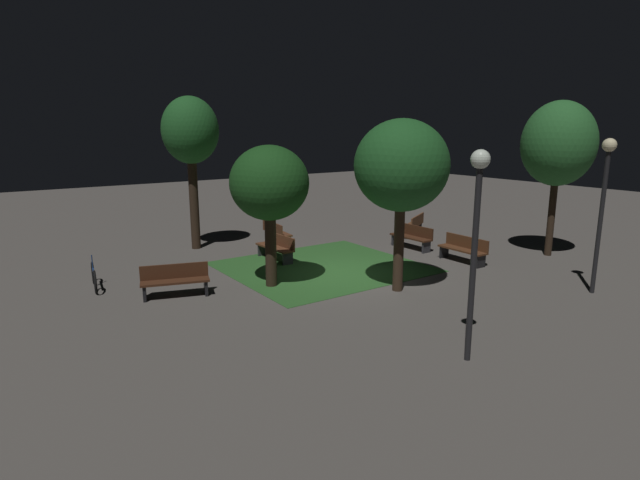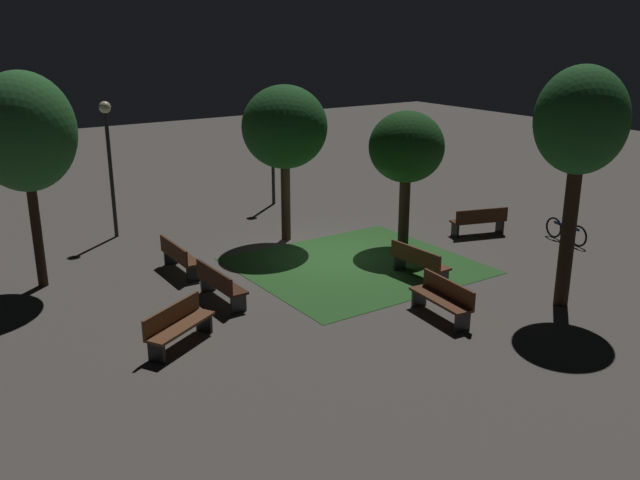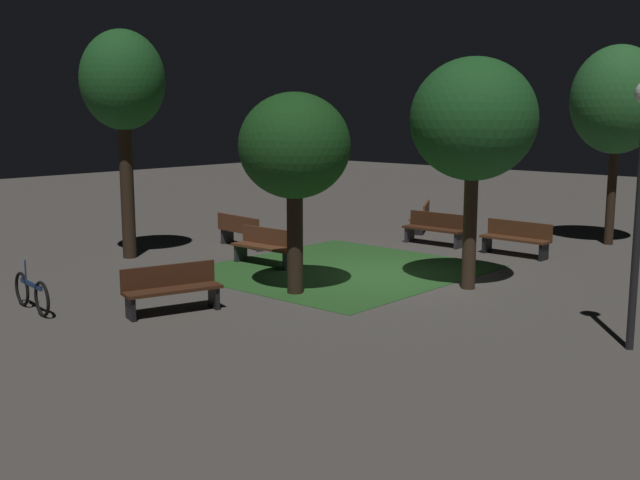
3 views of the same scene
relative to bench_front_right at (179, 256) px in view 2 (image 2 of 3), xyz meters
name	(u,v)px [view 2 (image 2 of 3)]	position (x,y,z in m)	size (l,w,h in m)	color
ground_plane	(334,257)	(1.23, 4.24, -0.48)	(60.00, 60.00, 0.00)	#56514C
grass_lawn	(357,266)	(2.24, 4.30, -0.48)	(5.51, 6.03, 0.01)	#2D6028
bench_front_right	(179,256)	(0.00, 0.00, 0.00)	(1.81, 0.51, 0.88)	#512D19
bench_corner	(219,283)	(2.45, 0.00, 0.00)	(1.81, 0.50, 0.88)	#422314
bench_path_side	(178,324)	(4.11, -1.77, 0.00)	(1.30, 1.80, 0.88)	brown
bench_lawn_edge	(443,297)	(6.13, 3.83, 0.00)	(1.84, 0.66, 0.88)	brown
bench_near_trees	(479,220)	(2.05, 9.31, 0.00)	(0.99, 1.86, 0.88)	#422314
bench_front_left	(419,261)	(3.92, 5.06, 0.00)	(1.82, 0.55, 0.88)	brown
tree_back_left	(406,148)	(1.42, 6.69, 2.47)	(2.23, 2.23, 4.04)	#2D2116
tree_near_wall	(285,128)	(-0.99, 3.98, 2.99)	(2.56, 2.56, 4.75)	#38281C
tree_back_right	(581,125)	(7.17, 6.71, 3.82)	(2.06, 2.06, 5.62)	#2D2116
tree_right_canopy	(24,133)	(-1.10, -3.28, 3.45)	(2.48, 2.48, 5.41)	#2D2116
lamp_post_plaza_east	(108,145)	(-4.25, -0.32, 2.42)	(0.36, 0.36, 4.23)	black
lamp_post_path_center	(272,128)	(-5.04, 5.90, 2.36)	(0.36, 0.36, 4.12)	black
bicycle	(566,231)	(4.08, 10.97, -0.14)	(1.67, 0.30, 0.93)	black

